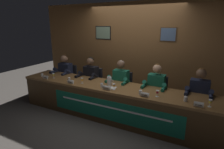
{
  "coord_description": "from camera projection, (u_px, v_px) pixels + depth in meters",
  "views": [
    {
      "loc": [
        1.76,
        -3.4,
        2.06
      ],
      "look_at": [
        0.0,
        0.0,
        0.99
      ],
      "focal_mm": 29.57,
      "sensor_mm": 36.0,
      "label": 1
    }
  ],
  "objects": [
    {
      "name": "juice_glass_left",
      "position": [
        82.0,
        80.0,
        4.17
      ],
      "size": [
        0.06,
        0.06,
        0.12
      ],
      "color": "white",
      "rests_on": "conference_table"
    },
    {
      "name": "water_cup_right",
      "position": [
        140.0,
        93.0,
        3.52
      ],
      "size": [
        0.06,
        0.06,
        0.08
      ],
      "color": "silver",
      "rests_on": "conference_table"
    },
    {
      "name": "water_cup_center",
      "position": [
        102.0,
        85.0,
        3.93
      ],
      "size": [
        0.06,
        0.06,
        0.08
      ],
      "color": "silver",
      "rests_on": "conference_table"
    },
    {
      "name": "water_cup_left",
      "position": [
        69.0,
        79.0,
        4.35
      ],
      "size": [
        0.06,
        0.06,
        0.08
      ],
      "color": "silver",
      "rests_on": "conference_table"
    },
    {
      "name": "nameplate_far_left",
      "position": [
        45.0,
        77.0,
        4.5
      ],
      "size": [
        0.15,
        0.06,
        0.08
      ],
      "color": "white",
      "rests_on": "conference_table"
    },
    {
      "name": "panelist_left",
      "position": [
        89.0,
        77.0,
        4.76
      ],
      "size": [
        0.51,
        0.48,
        1.23
      ],
      "color": "black",
      "rests_on": "ground_plane"
    },
    {
      "name": "juice_glass_far_right",
      "position": [
        210.0,
        102.0,
        2.99
      ],
      "size": [
        0.06,
        0.06,
        0.12
      ],
      "color": "white",
      "rests_on": "conference_table"
    },
    {
      "name": "ground_plane",
      "position": [
        112.0,
        116.0,
        4.24
      ],
      "size": [
        12.0,
        12.0,
        0.0
      ],
      "primitive_type": "plane",
      "color": "#4C4742"
    },
    {
      "name": "conference_table",
      "position": [
        110.0,
        97.0,
        3.99
      ],
      "size": [
        4.59,
        0.8,
        0.74
      ],
      "color": "brown",
      "rests_on": "ground_plane"
    },
    {
      "name": "juice_glass_right",
      "position": [
        157.0,
        92.0,
        3.4
      ],
      "size": [
        0.06,
        0.06,
        0.12
      ],
      "color": "white",
      "rests_on": "conference_table"
    },
    {
      "name": "water_cup_far_left",
      "position": [
        42.0,
        75.0,
        4.71
      ],
      "size": [
        0.06,
        0.06,
        0.08
      ],
      "color": "silver",
      "rests_on": "conference_table"
    },
    {
      "name": "nameplate_left",
      "position": [
        70.0,
        82.0,
        4.15
      ],
      "size": [
        0.16,
        0.06,
        0.08
      ],
      "color": "white",
      "rests_on": "conference_table"
    },
    {
      "name": "chair_right",
      "position": [
        157.0,
        96.0,
        4.24
      ],
      "size": [
        0.44,
        0.44,
        0.9
      ],
      "color": "black",
      "rests_on": "ground_plane"
    },
    {
      "name": "nameplate_right",
      "position": [
        145.0,
        95.0,
        3.4
      ],
      "size": [
        0.16,
        0.06,
        0.08
      ],
      "color": "white",
      "rests_on": "conference_table"
    },
    {
      "name": "nameplate_center",
      "position": [
        106.0,
        88.0,
        3.77
      ],
      "size": [
        0.18,
        0.06,
        0.08
      ],
      "color": "white",
      "rests_on": "conference_table"
    },
    {
      "name": "chair_far_right",
      "position": [
        197.0,
        104.0,
        3.86
      ],
      "size": [
        0.44,
        0.44,
        0.9
      ],
      "color": "black",
      "rests_on": "ground_plane"
    },
    {
      "name": "water_cup_far_right",
      "position": [
        186.0,
        99.0,
        3.21
      ],
      "size": [
        0.06,
        0.06,
        0.08
      ],
      "color": "silver",
      "rests_on": "conference_table"
    },
    {
      "name": "panelist_right",
      "position": [
        155.0,
        88.0,
        4.0
      ],
      "size": [
        0.51,
        0.48,
        1.23
      ],
      "color": "black",
      "rests_on": "ground_plane"
    },
    {
      "name": "nameplate_far_right",
      "position": [
        199.0,
        105.0,
        2.99
      ],
      "size": [
        0.15,
        0.06,
        0.08
      ],
      "color": "white",
      "rests_on": "conference_table"
    },
    {
      "name": "document_stack_center",
      "position": [
        111.0,
        88.0,
        3.88
      ],
      "size": [
        0.23,
        0.18,
        0.01
      ],
      "color": "white",
      "rests_on": "conference_table"
    },
    {
      "name": "juice_glass_far_left",
      "position": [
        54.0,
        75.0,
        4.57
      ],
      "size": [
        0.06,
        0.06,
        0.12
      ],
      "color": "white",
      "rests_on": "conference_table"
    },
    {
      "name": "chair_far_left",
      "position": [
        69.0,
        81.0,
        5.38
      ],
      "size": [
        0.44,
        0.44,
        0.9
      ],
      "color": "black",
      "rests_on": "ground_plane"
    },
    {
      "name": "juice_glass_center",
      "position": [
        114.0,
        86.0,
        3.76
      ],
      "size": [
        0.06,
        0.06,
        0.12
      ],
      "color": "white",
      "rests_on": "conference_table"
    },
    {
      "name": "panelist_far_left",
      "position": [
        64.0,
        73.0,
        5.13
      ],
      "size": [
        0.51,
        0.48,
        1.23
      ],
      "color": "black",
      "rests_on": "ground_plane"
    },
    {
      "name": "wall_back_panelled",
      "position": [
        133.0,
        52.0,
        4.96
      ],
      "size": [
        5.79,
        0.14,
        2.6
      ],
      "color": "brown",
      "rests_on": "ground_plane"
    },
    {
      "name": "panelist_center",
      "position": [
        119.0,
        82.0,
        4.38
      ],
      "size": [
        0.51,
        0.48,
        1.23
      ],
      "color": "black",
      "rests_on": "ground_plane"
    },
    {
      "name": "chair_left",
      "position": [
        94.0,
        85.0,
        5.0
      ],
      "size": [
        0.44,
        0.44,
        0.9
      ],
      "color": "black",
      "rests_on": "ground_plane"
    },
    {
      "name": "panelist_far_right",
      "position": [
        199.0,
        94.0,
        3.62
      ],
      "size": [
        0.51,
        0.48,
        1.23
      ],
      "color": "black",
      "rests_on": "ground_plane"
    },
    {
      "name": "water_pitcher_central",
      "position": [
        109.0,
        81.0,
        4.04
      ],
      "size": [
        0.15,
        0.1,
        0.21
      ],
      "color": "silver",
      "rests_on": "conference_table"
    },
    {
      "name": "chair_center",
      "position": [
        123.0,
        90.0,
        4.62
      ],
      "size": [
        0.44,
        0.44,
        0.9
      ],
      "color": "black",
      "rests_on": "ground_plane"
    }
  ]
}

